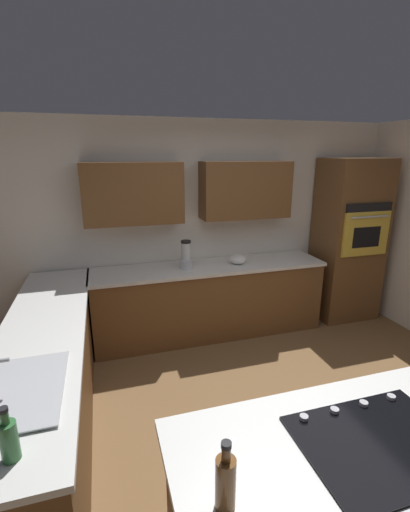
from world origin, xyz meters
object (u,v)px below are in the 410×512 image
at_px(dish_soap_bottle, 9,439).
at_px(oil_bottle, 226,481).
at_px(blender, 186,257).
at_px(sink_unit, 19,390).
at_px(cooktop, 381,442).
at_px(mixing_bowl, 238,259).
at_px(wall_oven, 348,240).

bearing_deg(dish_soap_bottle, oil_bottle, 150.30).
distance_m(blender, oil_bottle, 2.91).
bearing_deg(sink_unit, dish_soap_bottle, 96.95).
xyz_separation_m(sink_unit, cooktop, (-1.69, 0.87, -0.01)).
height_order(cooktop, oil_bottle, oil_bottle).
distance_m(mixing_bowl, oil_bottle, 3.10).
xyz_separation_m(cooktop, mixing_bowl, (-0.39, -2.78, 0.05)).
relative_size(sink_unit, cooktop, 0.92).
height_order(wall_oven, cooktop, wall_oven).
bearing_deg(blender, mixing_bowl, 180.00).
bearing_deg(mixing_bowl, oil_bottle, 67.47).
xyz_separation_m(wall_oven, sink_unit, (3.68, 1.94, -0.16)).
xyz_separation_m(mixing_bowl, oil_bottle, (1.19, 2.86, 0.06)).
bearing_deg(dish_soap_bottle, cooktop, 166.43).
bearing_deg(cooktop, blender, -84.63).
distance_m(sink_unit, cooktop, 1.90).
distance_m(wall_oven, cooktop, 3.45).
bearing_deg(oil_bottle, wall_oven, -133.96).
bearing_deg(oil_bottle, mixing_bowl, -112.53).
relative_size(wall_oven, mixing_bowl, 10.32).
bearing_deg(mixing_bowl, sink_unit, 42.58).
height_order(sink_unit, mixing_bowl, sink_unit).
xyz_separation_m(wall_oven, blender, (2.25, 0.03, -0.03)).
height_order(mixing_bowl, oil_bottle, oil_bottle).
height_order(wall_oven, oil_bottle, wall_oven).
bearing_deg(dish_soap_bottle, sink_unit, -83.05).
distance_m(mixing_bowl, dish_soap_bottle, 3.13).
distance_m(cooktop, mixing_bowl, 2.81).
distance_m(sink_unit, blender, 2.39).
xyz_separation_m(cooktop, blender, (0.26, -2.78, 0.14)).
height_order(cooktop, blender, blender).
distance_m(wall_oven, sink_unit, 4.16).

